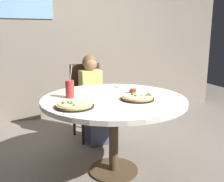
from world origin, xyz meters
The scene contains 10 objects.
ground_plane centered at (0.00, 0.00, 0.00)m, with size 8.00×8.00×0.00m, color slate.
wall_with_window centered at (0.00, 1.94, 1.45)m, with size 5.20×0.14×2.90m.
dining_table centered at (0.00, 0.00, 0.66)m, with size 1.34×1.34×0.75m.
chair_wooden centered at (-0.01, 0.99, 0.53)m, with size 0.45×0.45×0.95m.
diner_child centered at (0.01, 0.81, 0.48)m, with size 0.30×0.42×1.08m.
pizza_veggie centered at (0.17, -0.14, 0.77)m, with size 0.30×0.30×0.05m.
pizza_cheese centered at (-0.41, -0.20, 0.77)m, with size 0.32×0.32×0.05m.
soda_cup centered at (-0.39, 0.12, 0.83)m, with size 0.08×0.08×0.31m.
sauce_bowl centered at (0.24, 0.11, 0.77)m, with size 0.07×0.07×0.04m, color brown.
plate_small centered at (0.26, 0.45, 0.76)m, with size 0.18×0.18×0.01m, color white.
Camera 1 is at (-0.76, -2.17, 1.32)m, focal length 40.88 mm.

